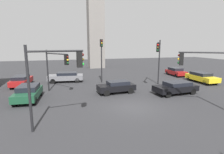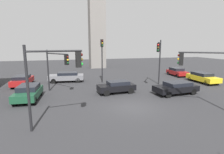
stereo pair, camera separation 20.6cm
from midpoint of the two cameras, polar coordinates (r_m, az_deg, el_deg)
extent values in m
plane|color=#2D2D30|center=(15.08, 6.39, -9.84)|extent=(99.84, 99.84, 0.00)
cylinder|color=black|center=(23.91, 14.84, 4.60)|extent=(0.16, 0.16, 5.82)
cylinder|color=black|center=(22.16, 14.82, 10.75)|extent=(1.98, 2.75, 0.12)
cube|color=black|center=(20.78, 14.46, 9.28)|extent=(0.45, 0.45, 1.00)
sphere|color=red|center=(20.58, 14.45, 10.11)|extent=(0.20, 0.20, 0.20)
sphere|color=#594714|center=(20.58, 14.41, 9.27)|extent=(0.20, 0.20, 0.20)
sphere|color=#14471E|center=(20.59, 14.37, 8.44)|extent=(0.20, 0.20, 0.20)
cylinder|color=black|center=(24.12, -3.67, 5.11)|extent=(0.16, 0.16, 5.93)
cube|color=black|center=(24.01, -3.74, 10.97)|extent=(0.35, 0.35, 1.00)
sphere|color=#4C0F0C|center=(23.83, -3.59, 11.70)|extent=(0.20, 0.20, 0.20)
sphere|color=yellow|center=(23.82, -3.59, 10.98)|extent=(0.20, 0.20, 0.20)
sphere|color=#14471E|center=(23.82, -3.58, 10.26)|extent=(0.20, 0.20, 0.20)
cylinder|color=black|center=(15.52, 28.01, 7.05)|extent=(3.44, 2.31, 0.12)
cube|color=black|center=(15.32, 21.32, 5.46)|extent=(0.44, 0.44, 1.00)
sphere|color=#4C0F0C|center=(15.29, 20.64, 6.62)|extent=(0.20, 0.20, 0.20)
sphere|color=yellow|center=(15.31, 20.57, 5.50)|extent=(0.20, 0.20, 0.20)
sphere|color=#14471E|center=(15.33, 20.50, 4.39)|extent=(0.20, 0.20, 0.20)
cylinder|color=black|center=(20.99, -20.49, 1.92)|extent=(0.16, 0.16, 4.67)
cylinder|color=black|center=(19.28, -17.93, 7.20)|extent=(2.27, 3.03, 0.12)
cube|color=black|center=(18.04, -14.95, 5.41)|extent=(0.45, 0.45, 1.00)
sphere|color=#4C0F0C|center=(17.86, -14.60, 6.34)|extent=(0.20, 0.20, 0.20)
sphere|color=yellow|center=(17.88, -14.55, 5.38)|extent=(0.20, 0.20, 0.20)
sphere|color=#14471E|center=(17.91, -14.51, 4.43)|extent=(0.20, 0.20, 0.20)
cylinder|color=black|center=(11.38, -25.88, -3.87)|extent=(0.16, 0.16, 5.22)
cylinder|color=black|center=(11.10, -18.27, 8.01)|extent=(3.27, 0.52, 0.12)
cube|color=black|center=(11.34, -11.07, 5.60)|extent=(0.36, 0.36, 1.00)
sphere|color=#4C0F0C|center=(11.36, -10.13, 7.16)|extent=(0.20, 0.20, 0.20)
sphere|color=#594714|center=(11.38, -10.08, 5.65)|extent=(0.20, 0.20, 0.20)
sphere|color=green|center=(11.41, -10.04, 4.15)|extent=(0.20, 0.20, 0.20)
cube|color=yellow|center=(27.46, 27.02, -0.23)|extent=(2.01, 4.62, 0.64)
cube|color=black|center=(27.55, 26.79, 0.89)|extent=(1.75, 2.60, 0.46)
cylinder|color=black|center=(26.98, 30.45, -1.41)|extent=(0.36, 0.67, 0.66)
cylinder|color=black|center=(25.86, 27.97, -1.64)|extent=(0.36, 0.67, 0.66)
cylinder|color=black|center=(29.19, 26.08, -0.22)|extent=(0.36, 0.67, 0.66)
cylinder|color=black|center=(28.16, 23.63, -0.39)|extent=(0.36, 0.67, 0.66)
cube|color=#19472D|center=(18.47, -25.94, -4.88)|extent=(2.25, 4.37, 0.63)
cube|color=black|center=(18.55, -25.92, -3.15)|extent=(1.88, 2.49, 0.49)
cylinder|color=black|center=(17.02, -24.40, -7.13)|extent=(0.40, 0.71, 0.69)
cylinder|color=black|center=(17.45, -29.54, -7.15)|extent=(0.40, 0.71, 0.69)
cylinder|color=black|center=(19.73, -22.63, -4.64)|extent=(0.40, 0.71, 0.69)
cylinder|color=black|center=(20.10, -27.10, -4.73)|extent=(0.40, 0.71, 0.69)
cube|color=black|center=(19.09, 1.08, -3.40)|extent=(4.14, 1.99, 0.62)
cube|color=black|center=(19.06, 1.65, -1.93)|extent=(2.36, 1.66, 0.43)
cylinder|color=black|center=(18.09, -2.16, -5.21)|extent=(0.68, 0.35, 0.65)
cylinder|color=black|center=(19.37, -3.46, -4.16)|extent=(0.68, 0.35, 0.65)
cylinder|color=black|center=(19.09, 5.68, -4.41)|extent=(0.68, 0.35, 0.65)
cylinder|color=black|center=(20.31, 3.96, -3.47)|extent=(0.68, 0.35, 0.65)
cube|color=maroon|center=(31.67, 19.93, 1.46)|extent=(2.03, 4.07, 0.59)
cube|color=black|center=(31.77, 19.80, 2.42)|extent=(1.72, 2.31, 0.50)
cylinder|color=black|center=(31.04, 22.41, 0.56)|extent=(0.36, 0.59, 0.58)
cylinder|color=black|center=(30.19, 20.10, 0.46)|extent=(0.36, 0.59, 0.58)
cylinder|color=black|center=(33.24, 19.73, 1.35)|extent=(0.36, 0.59, 0.58)
cylinder|color=black|center=(32.46, 17.50, 1.28)|extent=(0.36, 0.59, 0.58)
cube|color=black|center=(19.92, 19.66, -3.43)|extent=(4.80, 2.29, 0.60)
cube|color=black|center=(19.97, 20.26, -2.05)|extent=(2.73, 1.91, 0.42)
cylinder|color=black|center=(18.42, 17.40, -5.37)|extent=(0.70, 0.40, 0.68)
cylinder|color=black|center=(19.65, 14.55, -4.23)|extent=(0.70, 0.40, 0.68)
cylinder|color=black|center=(20.48, 24.47, -4.26)|extent=(0.70, 0.40, 0.68)
cylinder|color=black|center=(21.60, 21.49, -3.31)|extent=(0.70, 0.40, 0.68)
cube|color=slate|center=(25.67, -15.10, -0.08)|extent=(4.99, 2.53, 0.67)
cube|color=black|center=(25.56, -14.62, 1.04)|extent=(2.87, 2.05, 0.42)
cylinder|color=black|center=(25.15, -18.93, -1.28)|extent=(0.71, 0.43, 0.67)
cylinder|color=black|center=(26.73, -18.37, -0.57)|extent=(0.71, 0.43, 0.67)
cylinder|color=black|center=(24.81, -11.50, -1.07)|extent=(0.71, 0.43, 0.67)
cylinder|color=black|center=(26.42, -11.38, -0.36)|extent=(0.71, 0.43, 0.67)
cube|color=maroon|center=(25.22, -27.58, -1.21)|extent=(2.19, 4.46, 0.63)
cube|color=black|center=(24.93, -27.81, -0.18)|extent=(1.80, 2.55, 0.45)
cylinder|color=black|center=(26.87, -28.16, -1.30)|extent=(0.38, 0.64, 0.61)
cylinder|color=black|center=(26.46, -25.10, -1.21)|extent=(0.38, 0.64, 0.61)
cylinder|color=black|center=(24.14, -30.17, -2.69)|extent=(0.38, 0.64, 0.61)
cylinder|color=black|center=(23.69, -26.78, -2.62)|extent=(0.38, 0.64, 0.61)
camera|label=1|loc=(0.10, -90.33, -0.06)|focal=28.06mm
camera|label=2|loc=(0.10, 89.67, 0.06)|focal=28.06mm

